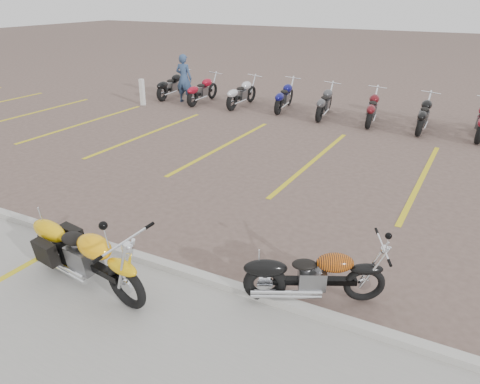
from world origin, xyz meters
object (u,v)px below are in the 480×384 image
(person_a, at_px, (184,78))
(bollard, at_px, (142,92))
(flame_cruiser, at_px, (311,276))
(yellow_cruiser, at_px, (87,256))

(person_a, xyz_separation_m, bollard, (-1.13, -1.22, -0.43))
(flame_cruiser, relative_size, person_a, 0.98)
(yellow_cruiser, xyz_separation_m, bollard, (-7.11, 9.94, 0.00))
(person_a, relative_size, bollard, 1.86)
(flame_cruiser, height_order, person_a, person_a)
(yellow_cruiser, xyz_separation_m, person_a, (-5.99, 11.16, 0.43))
(yellow_cruiser, distance_m, person_a, 12.67)
(yellow_cruiser, height_order, flame_cruiser, yellow_cruiser)
(yellow_cruiser, relative_size, flame_cruiser, 1.33)
(yellow_cruiser, height_order, bollard, bollard)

